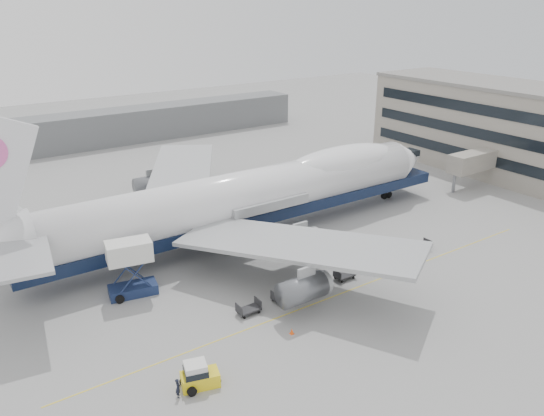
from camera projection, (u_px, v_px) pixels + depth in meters
ground at (306, 271)px, 60.46m from camera, size 260.00×260.00×0.00m
apron_line at (341, 294)px, 55.84m from camera, size 60.00×0.15×0.01m
hangar at (58, 134)px, 107.88m from camera, size 110.00×8.00×7.00m
airliner at (254, 194)px, 67.99m from camera, size 67.00×55.30×19.98m
catering_truck at (130, 265)px, 54.53m from camera, size 5.26×4.03×6.08m
baggage_tug at (198, 376)px, 42.12m from camera, size 3.33×2.36×2.20m
ground_worker at (178, 388)px, 41.01m from camera, size 0.62×0.72×1.66m
traffic_cone at (292, 331)px, 49.00m from camera, size 0.38×0.38×0.57m
dolly_0 at (249, 309)px, 52.09m from camera, size 2.30×1.35×1.30m
dolly_1 at (283, 296)px, 54.27m from camera, size 2.30×1.35×1.30m
dolly_2 at (315, 285)px, 56.45m from camera, size 2.30×1.35×1.30m
dolly_3 at (345, 274)px, 58.63m from camera, size 2.30×1.35×1.30m
dolly_4 at (372, 265)px, 60.82m from camera, size 2.30×1.35×1.30m
dolly_5 at (398, 256)px, 63.00m from camera, size 2.30×1.35×1.30m
dolly_6 at (421, 247)px, 65.18m from camera, size 2.30×1.35×1.30m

